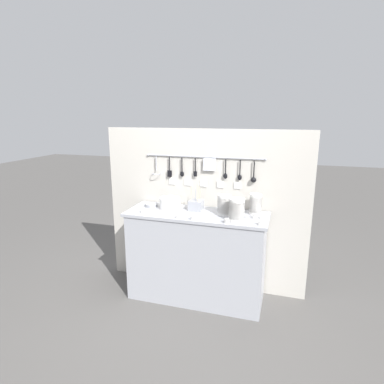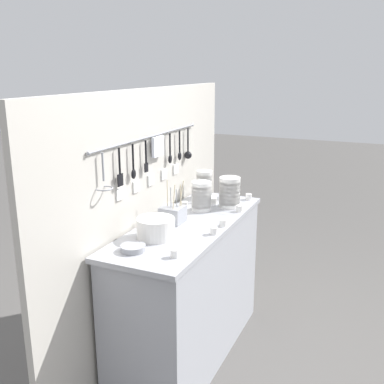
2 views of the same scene
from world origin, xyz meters
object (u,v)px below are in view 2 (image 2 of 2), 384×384
object	(u,v)px
bowl_stack_back_corner	(230,192)
cup_beside_plates	(214,231)
cup_front_right	(223,223)
bowl_stack_short_front	(204,184)
cup_edge_near	(185,205)
cup_mid_row	(239,208)
cup_by_caddy	(223,196)
cup_front_left	(175,253)
cup_centre	(197,200)
bowl_stack_wide_centre	(201,196)
cup_back_right	(214,201)
steel_mixing_bowl	(133,248)
cup_back_left	(249,197)
plate_stack	(156,228)
cup_edge_far	(225,194)
cutlery_caddy	(173,214)

from	to	relation	value
bowl_stack_back_corner	cup_beside_plates	size ratio (longest dim) A/B	4.75
cup_front_right	cup_beside_plates	xyz separation A→B (m)	(-0.15, 0.00, 0.00)
bowl_stack_short_front	cup_edge_near	distance (m)	0.30
cup_mid_row	cup_by_caddy	bearing A→B (deg)	41.54
cup_mid_row	cup_front_left	distance (m)	0.87
cup_centre	cup_beside_plates	xyz separation A→B (m)	(-0.55, -0.34, 0.00)
bowl_stack_back_corner	bowl_stack_wide_centre	bearing A→B (deg)	134.48
cup_centre	cup_beside_plates	distance (m)	0.64
cup_back_right	cup_centre	world-z (taller)	same
bowl_stack_short_front	cup_front_right	size ratio (longest dim) A/B	4.59
cup_front_left	cup_edge_near	xyz separation A→B (m)	(0.80, 0.32, 0.00)
steel_mixing_bowl	cup_back_left	xyz separation A→B (m)	(1.19, -0.27, 0.01)
bowl_stack_back_corner	cup_front_right	xyz separation A→B (m)	(-0.40, -0.10, -0.09)
cup_mid_row	cup_centre	distance (m)	0.35
plate_stack	cup_mid_row	size ratio (longest dim) A/B	4.87
cup_edge_far	cup_front_left	size ratio (longest dim) A/B	1.00
cup_back_left	cup_front_left	xyz separation A→B (m)	(-1.17, 0.03, 0.00)
cup_by_caddy	cup_front_right	size ratio (longest dim) A/B	1.00
bowl_stack_short_front	cutlery_caddy	distance (m)	0.61
cup_edge_near	cup_front_right	world-z (taller)	same
cup_back_left	cup_edge_near	bearing A→B (deg)	137.06
cup_by_caddy	cup_edge_near	size ratio (longest dim) A/B	1.00
cup_by_caddy	cup_front_left	bearing A→B (deg)	-172.39
bowl_stack_short_front	steel_mixing_bowl	world-z (taller)	bowl_stack_short_front
cup_back_left	cup_front_right	distance (m)	0.63
steel_mixing_bowl	cup_beside_plates	bearing A→B (deg)	-36.27
steel_mixing_bowl	cup_back_left	world-z (taller)	cup_back_left
cup_edge_near	cup_centre	world-z (taller)	same
cup_by_caddy	steel_mixing_bowl	bearing A→B (deg)	175.27
cup_front_left	cup_edge_near	distance (m)	0.86
cup_mid_row	cup_centre	size ratio (longest dim) A/B	1.00
plate_stack	cup_edge_near	xyz separation A→B (m)	(0.59, 0.09, -0.04)
bowl_stack_wide_centre	cup_by_caddy	distance (m)	0.32
plate_stack	cup_back_left	bearing A→B (deg)	-14.81
cup_beside_plates	bowl_stack_wide_centre	bearing A→B (deg)	32.01
cup_front_left	cup_by_caddy	bearing A→B (deg)	7.61
cutlery_caddy	cup_beside_plates	xyz separation A→B (m)	(-0.09, -0.31, -0.03)
cup_edge_near	cup_centre	distance (m)	0.15
cup_front_left	cup_back_right	bearing A→B (deg)	9.53
bowl_stack_back_corner	bowl_stack_wide_centre	size ratio (longest dim) A/B	1.06
plate_stack	cutlery_caddy	distance (m)	0.28
bowl_stack_back_corner	cup_front_left	bearing A→B (deg)	-177.76
cup_back_right	cup_edge_near	bearing A→B (deg)	137.14
cup_front_left	cup_edge_near	bearing A→B (deg)	21.71
cutlery_caddy	cup_beside_plates	size ratio (longest dim) A/B	6.00
plate_stack	cup_mid_row	distance (m)	0.72
bowl_stack_short_front	steel_mixing_bowl	bearing A→B (deg)	-177.40
cup_by_caddy	cup_beside_plates	xyz separation A→B (m)	(-0.71, -0.21, 0.00)
cup_front_right	cup_back_left	bearing A→B (deg)	2.55
cutlery_caddy	plate_stack	bearing A→B (deg)	-173.67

